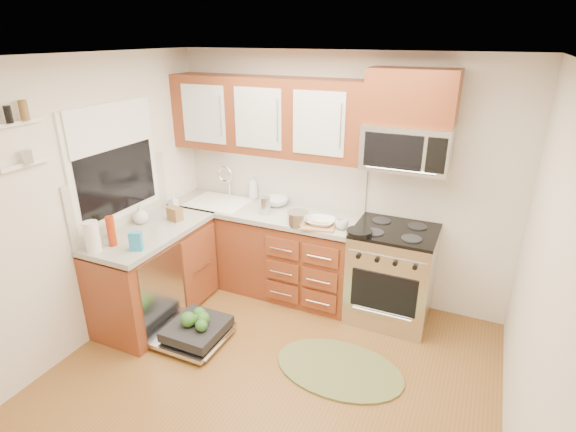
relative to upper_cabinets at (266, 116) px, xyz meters
The scene contains 37 objects.
floor 2.55m from the upper_cabinets, 65.28° to the right, with size 3.50×3.50×0.00m, color brown.
ceiling 1.84m from the upper_cabinets, 65.28° to the right, with size 3.50×3.50×0.00m, color white.
wall_back 0.97m from the upper_cabinets, 13.57° to the left, with size 3.50×0.04×2.50m, color beige.
wall_left 1.98m from the upper_cabinets, 123.06° to the right, with size 0.04×3.50×2.50m, color beige.
wall_right 3.00m from the upper_cabinets, 32.47° to the right, with size 0.04×3.50×2.50m, color beige.
base_cabinet_back 1.46m from the upper_cabinets, 90.00° to the right, with size 2.05×0.60×0.85m, color brown.
base_cabinet_left 1.93m from the upper_cabinets, 124.62° to the right, with size 0.60×1.25×0.85m, color brown.
countertop_back 0.98m from the upper_cabinets, 90.00° to the right, with size 2.07×0.64×0.05m, color #9E9B90.
countertop_left 1.60m from the upper_cabinets, 124.25° to the right, with size 0.64×1.27×0.05m, color #9E9B90.
backsplash_back 0.68m from the upper_cabinets, 90.00° to the left, with size 2.05×0.02×0.57m, color beige.
backsplash_left 1.60m from the upper_cabinets, 133.89° to the right, with size 0.02×1.25×0.57m, color beige.
upper_cabinets is the anchor object (origin of this frame).
cabinet_over_mw 1.43m from the upper_cabinets, ahead, with size 0.76×0.35×0.47m, color brown.
range 1.99m from the upper_cabinets, ahead, with size 0.76×0.64×0.95m, color silver, non-canonical shape.
microwave 1.42m from the upper_cabinets, ahead, with size 0.76×0.38×0.40m, color silver, non-canonical shape.
sink 1.21m from the upper_cabinets, 163.55° to the right, with size 0.62×0.50×0.26m, color white, non-canonical shape.
dishwasher 2.19m from the upper_cabinets, 96.04° to the right, with size 0.70×0.60×0.20m, color silver, non-canonical shape.
window 1.51m from the upper_cabinets, 133.21° to the right, with size 0.03×1.05×1.05m, color white, non-canonical shape.
window_blind 1.46m from the upper_cabinets, 132.50° to the right, with size 0.02×0.96×0.40m, color white.
shelf_upper 2.17m from the upper_cabinets, 117.33° to the right, with size 0.04×0.40×0.03m, color white.
shelf_lower 2.17m from the upper_cabinets, 117.33° to the right, with size 0.04×0.40×0.03m, color white.
rug 2.48m from the upper_cabinets, 42.20° to the right, with size 1.10×0.71×0.02m, color olive, non-canonical shape.
skillet 1.50m from the upper_cabinets, 19.35° to the right, with size 0.23×0.23×0.04m, color black.
stock_pot 1.08m from the upper_cabinets, 35.04° to the right, with size 0.21×0.21×0.13m, color silver.
cutting_board 1.23m from the upper_cabinets, 26.34° to the right, with size 0.31×0.20×0.02m, color #A9824D.
canister 0.90m from the upper_cabinets, 69.67° to the right, with size 0.11×0.11×0.18m, color silver.
paper_towel_roll 1.98m from the upper_cabinets, 117.77° to the right, with size 0.12×0.12×0.27m, color white.
mustard_bottle 1.81m from the upper_cabinets, 124.09° to the right, with size 0.06×0.06×0.19m, color yellow.
red_bottle 1.83m from the upper_cabinets, 118.37° to the right, with size 0.07×0.07×0.27m, color #A62A0D.
wooden_box 1.33m from the upper_cabinets, 129.94° to the right, with size 0.13×0.10×0.13m, color brown.
blue_carton 1.76m from the upper_cabinets, 110.13° to the right, with size 0.10×0.06×0.16m, color teal.
bowl_a 1.20m from the upper_cabinets, 21.67° to the right, with size 0.26×0.26×0.06m, color #999999.
bowl_b 0.91m from the upper_cabinets, 16.15° to the left, with size 0.26×0.26×0.08m, color #999999.
cup 1.32m from the upper_cabinets, 17.24° to the right, with size 0.12×0.12×0.10m, color #999999.
soap_bottle_a 0.85m from the upper_cabinets, 155.66° to the left, with size 0.11×0.11×0.28m, color #999999.
soap_bottle_b 1.31m from the upper_cabinets, 147.91° to the right, with size 0.08×0.08×0.17m, color #999999.
soap_bottle_c 1.57m from the upper_cabinets, 133.08° to the right, with size 0.15×0.15×0.19m, color #999999.
Camera 1 is at (1.34, -2.45, 2.64)m, focal length 28.00 mm.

